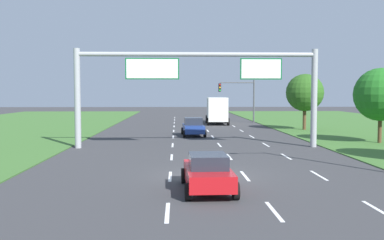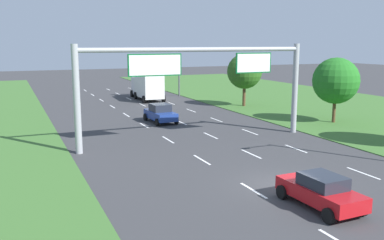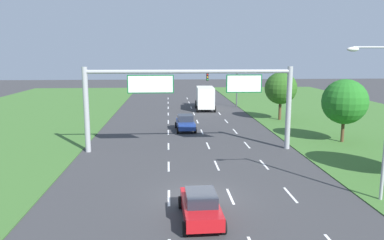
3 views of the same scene
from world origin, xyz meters
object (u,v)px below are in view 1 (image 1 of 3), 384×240
car_lead_silver (193,127)px  car_near_red (208,172)px  roadside_tree_far (305,93)px  sign_gantry (198,79)px  roadside_tree_mid (381,95)px  box_truck (217,110)px  traffic_light_mast (239,93)px

car_lead_silver → car_near_red: bearing=-93.2°
roadside_tree_far → sign_gantry: bearing=-130.6°
car_near_red → roadside_tree_mid: bearing=45.4°
box_truck → roadside_tree_far: 12.94m
box_truck → car_near_red: bearing=-93.9°
car_near_red → car_lead_silver: car_lead_silver is taller
sign_gantry → roadside_tree_far: bearing=49.4°
traffic_light_mast → roadside_tree_mid: (7.42, -23.54, -0.10)m
sign_gantry → traffic_light_mast: size_ratio=3.08×
car_lead_silver → box_truck: size_ratio=0.54×
roadside_tree_far → roadside_tree_mid: bearing=-79.3°
box_truck → roadside_tree_mid: size_ratio=1.31×
car_lead_silver → sign_gantry: (-0.01, -8.33, 4.08)m
car_lead_silver → roadside_tree_mid: size_ratio=0.71×
roadside_tree_mid → roadside_tree_far: roadside_tree_far is taller
car_near_red → sign_gantry: bearing=87.2°
sign_gantry → roadside_tree_far: 18.25m
traffic_light_mast → sign_gantry: bearing=-104.7°
car_lead_silver → box_truck: bearing=74.4°
traffic_light_mast → roadside_tree_far: (5.16, -11.60, 0.05)m
traffic_light_mast → roadside_tree_mid: roadside_tree_mid is taller
traffic_light_mast → car_lead_silver: bearing=-111.4°
car_near_red → roadside_tree_far: (12.13, 27.39, 3.17)m
car_near_red → car_lead_silver: bearing=87.6°
sign_gantry → roadside_tree_far: (11.86, 13.84, -0.99)m
car_near_red → roadside_tree_far: bearing=64.4°
car_near_red → roadside_tree_far: size_ratio=0.71×
car_near_red → roadside_tree_mid: (14.38, 15.44, 3.02)m
sign_gantry → roadside_tree_mid: sign_gantry is taller
car_lead_silver → box_truck: 15.65m
car_near_red → traffic_light_mast: traffic_light_mast is taller
box_truck → traffic_light_mast: (3.12, 1.90, 2.09)m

